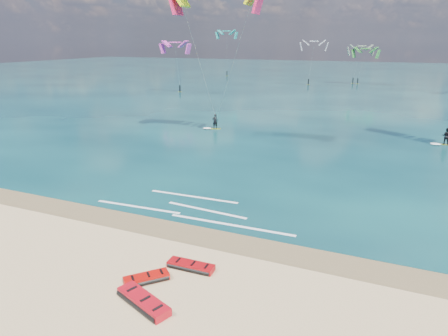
% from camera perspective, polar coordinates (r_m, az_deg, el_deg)
% --- Properties ---
extents(ground, '(320.00, 320.00, 0.00)m').
position_cam_1_polar(ground, '(58.32, 8.56, 7.04)').
color(ground, tan).
rests_on(ground, ground).
extents(wet_sand_strip, '(320.00, 2.40, 0.01)m').
position_cam_1_polar(wet_sand_strip, '(25.66, -13.03, -7.46)').
color(wet_sand_strip, brown).
rests_on(wet_sand_strip, ground).
extents(sea, '(320.00, 200.00, 0.04)m').
position_cam_1_polar(sea, '(120.87, 16.44, 12.08)').
color(sea, '#092832').
rests_on(sea, ground).
extents(packed_kite_left, '(2.56, 1.06, 0.36)m').
position_cam_1_polar(packed_kite_left, '(20.39, -4.74, -14.13)').
color(packed_kite_left, '#B1090F').
rests_on(packed_kite_left, ground).
extents(packed_kite_mid, '(3.29, 2.23, 0.43)m').
position_cam_1_polar(packed_kite_mid, '(18.31, -11.40, -18.63)').
color(packed_kite_mid, red).
rests_on(packed_kite_mid, ground).
extents(packed_kite_right, '(2.29, 2.33, 0.36)m').
position_cam_1_polar(packed_kite_right, '(19.76, -10.99, -15.58)').
color(packed_kite_right, red).
rests_on(packed_kite_right, ground).
extents(kitesurfer_main, '(11.18, 8.90, 17.51)m').
position_cam_1_polar(kitesurfer_main, '(45.33, -1.25, 15.54)').
color(kitesurfer_main, '#B5D719').
rests_on(kitesurfer_main, sea).
extents(shoreline_foam, '(13.93, 3.69, 0.01)m').
position_cam_1_polar(shoreline_foam, '(26.64, -4.40, -5.95)').
color(shoreline_foam, white).
rests_on(shoreline_foam, ground).
extents(distant_kites, '(72.05, 41.86, 13.12)m').
position_cam_1_polar(distant_kites, '(97.82, 14.61, 14.05)').
color(distant_kites, '#9B9AA2').
rests_on(distant_kites, ground).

